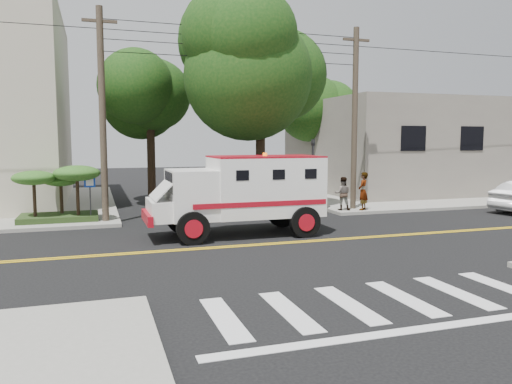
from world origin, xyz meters
name	(u,v)px	position (x,y,z in m)	size (l,w,h in m)	color
ground	(279,243)	(0.00, 0.00, 0.00)	(100.00, 100.00, 0.00)	black
sidewalk_ne	(394,191)	(13.50, 13.50, 0.07)	(17.00, 17.00, 0.15)	gray
building_right	(410,146)	(15.00, 14.00, 3.15)	(14.00, 12.00, 6.00)	slate
utility_pole_left	(103,117)	(-5.60, 6.00, 4.50)	(0.28, 0.28, 9.00)	#382D23
utility_pole_right	(355,121)	(6.30, 6.20, 4.50)	(0.28, 0.28, 9.00)	#382D23
tree_main	(272,61)	(1.94, 6.21, 7.20)	(6.08, 5.70, 9.85)	black
tree_left	(156,100)	(-2.68, 11.79, 5.73)	(4.48, 4.20, 7.70)	black
tree_right	(319,103)	(8.84, 15.77, 6.09)	(4.80, 4.50, 8.20)	black
traffic_signal	(313,168)	(3.80, 5.60, 2.23)	(0.15, 0.18, 3.60)	#3F3F42
accessibility_sign	(90,192)	(-6.20, 6.17, 1.37)	(0.45, 0.10, 2.02)	#3F3F42
palm_planter	(59,186)	(-7.44, 6.62, 1.65)	(3.52, 2.63, 2.36)	#1E3314
armored_truck	(244,190)	(-0.70, 1.90, 1.69)	(6.55, 2.69, 2.97)	white
pedestrian_a	(363,191)	(6.45, 5.50, 1.08)	(0.68, 0.44, 1.86)	gray
pedestrian_b	(343,194)	(5.50, 5.80, 0.96)	(0.79, 0.61, 1.62)	gray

